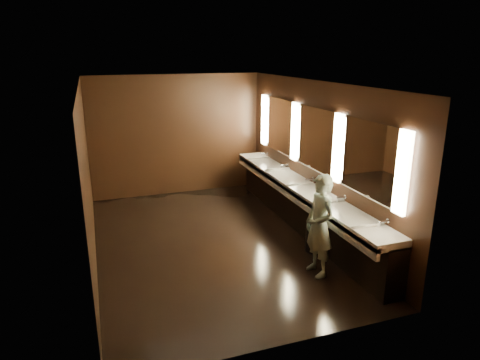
% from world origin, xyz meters
% --- Properties ---
extents(floor, '(6.00, 6.00, 0.00)m').
position_xyz_m(floor, '(0.00, 0.00, 0.00)').
color(floor, black).
rests_on(floor, ground).
extents(ceiling, '(4.00, 6.00, 0.02)m').
position_xyz_m(ceiling, '(0.00, 0.00, 2.80)').
color(ceiling, '#2D2D2B').
rests_on(ceiling, wall_back).
extents(wall_back, '(4.00, 0.02, 2.80)m').
position_xyz_m(wall_back, '(0.00, 3.00, 1.40)').
color(wall_back, black).
rests_on(wall_back, floor).
extents(wall_front, '(4.00, 0.02, 2.80)m').
position_xyz_m(wall_front, '(0.00, -3.00, 1.40)').
color(wall_front, black).
rests_on(wall_front, floor).
extents(wall_left, '(0.02, 6.00, 2.80)m').
position_xyz_m(wall_left, '(-2.00, 0.00, 1.40)').
color(wall_left, black).
rests_on(wall_left, floor).
extents(wall_right, '(0.02, 6.00, 2.80)m').
position_xyz_m(wall_right, '(2.00, 0.00, 1.40)').
color(wall_right, black).
rests_on(wall_right, floor).
extents(sink_counter, '(0.55, 5.40, 1.01)m').
position_xyz_m(sink_counter, '(1.79, 0.00, 0.50)').
color(sink_counter, black).
rests_on(sink_counter, floor).
extents(mirror_band, '(0.06, 5.03, 1.15)m').
position_xyz_m(mirror_band, '(1.98, -0.00, 1.75)').
color(mirror_band, '#FFEEB9').
rests_on(mirror_band, wall_right).
extents(person, '(0.42, 0.61, 1.59)m').
position_xyz_m(person, '(1.22, -1.62, 0.79)').
color(person, '#84B8C6').
rests_on(person, floor).
extents(trash_bin, '(0.43, 0.43, 0.54)m').
position_xyz_m(trash_bin, '(1.58, -0.93, 0.27)').
color(trash_bin, black).
rests_on(trash_bin, floor).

